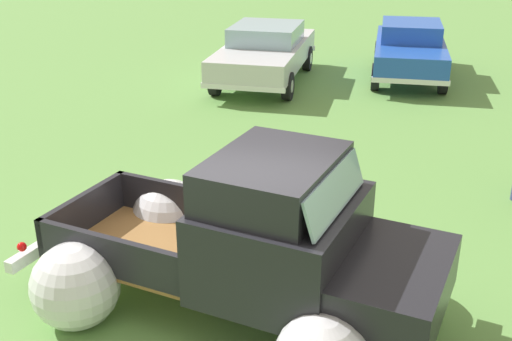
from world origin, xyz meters
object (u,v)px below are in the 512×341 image
show_car_1 (410,48)px  lane_cone_1 (130,193)px  vintage_pickup_truck (259,256)px  show_car_0 (265,51)px  lane_cone_0 (209,178)px

show_car_1 → lane_cone_1: show_car_1 is taller
vintage_pickup_truck → show_car_1: (2.10, 10.95, 0.02)m
vintage_pickup_truck → lane_cone_1: 3.19m
show_car_0 → lane_cone_0: bearing=5.4°
show_car_0 → lane_cone_1: 7.79m
lane_cone_1 → show_car_0: bearing=84.5°
show_car_1 → lane_cone_0: size_ratio=6.86×
show_car_0 → lane_cone_1: bearing=-2.3°
show_car_1 → lane_cone_0: bearing=-21.2°
show_car_0 → lane_cone_0: show_car_0 is taller
lane_cone_0 → show_car_1: bearing=67.2°
show_car_1 → lane_cone_1: (-4.39, -8.77, -0.47)m
show_car_0 → lane_cone_0: (0.26, -7.01, -0.48)m
show_car_0 → show_car_1: 3.78m
show_car_0 → show_car_1: (3.64, 1.03, -0.01)m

